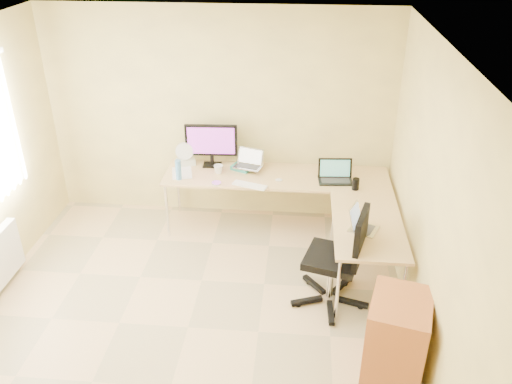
# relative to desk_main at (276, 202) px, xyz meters

# --- Properties ---
(floor) EXTENTS (4.50, 4.50, 0.00)m
(floor) POSITION_rel_desk_main_xyz_m (-0.72, -1.85, -0.36)
(floor) COLOR tan
(floor) RESTS_ON ground
(ceiling) EXTENTS (4.50, 4.50, 0.00)m
(ceiling) POSITION_rel_desk_main_xyz_m (-0.72, -1.85, 2.24)
(ceiling) COLOR white
(ceiling) RESTS_ON ground
(wall_back) EXTENTS (4.50, 0.00, 4.50)m
(wall_back) POSITION_rel_desk_main_xyz_m (-0.72, 0.40, 0.93)
(wall_back) COLOR #E9D67C
(wall_back) RESTS_ON ground
(wall_right) EXTENTS (0.00, 4.50, 4.50)m
(wall_right) POSITION_rel_desk_main_xyz_m (1.38, -1.85, 0.93)
(wall_right) COLOR #E9D67C
(wall_right) RESTS_ON ground
(desk_main) EXTENTS (2.65, 0.70, 0.73)m
(desk_main) POSITION_rel_desk_main_xyz_m (0.00, 0.00, 0.00)
(desk_main) COLOR tan
(desk_main) RESTS_ON ground
(desk_return) EXTENTS (0.70, 1.30, 0.73)m
(desk_return) POSITION_rel_desk_main_xyz_m (0.98, -1.00, 0.00)
(desk_return) COLOR tan
(desk_return) RESTS_ON ground
(monitor) EXTENTS (0.64, 0.23, 0.54)m
(monitor) POSITION_rel_desk_main_xyz_m (-0.80, 0.20, 0.63)
(monitor) COLOR black
(monitor) RESTS_ON desk_main
(book_stack) EXTENTS (0.34, 0.38, 0.05)m
(book_stack) POSITION_rel_desk_main_xyz_m (-0.40, 0.19, 0.39)
(book_stack) COLOR #267D71
(book_stack) RESTS_ON desk_main
(laptop_center) EXTENTS (0.38, 0.33, 0.21)m
(laptop_center) POSITION_rel_desk_main_xyz_m (-0.34, 0.09, 0.52)
(laptop_center) COLOR #A8A9B1
(laptop_center) RESTS_ON desk_main
(laptop_black) EXTENTS (0.41, 0.32, 0.25)m
(laptop_black) POSITION_rel_desk_main_xyz_m (0.69, -0.09, 0.49)
(laptop_black) COLOR black
(laptop_black) RESTS_ON desk_main
(keyboard) EXTENTS (0.41, 0.23, 0.02)m
(keyboard) POSITION_rel_desk_main_xyz_m (-0.29, -0.30, 0.37)
(keyboard) COLOR white
(keyboard) RESTS_ON desk_main
(mouse) EXTENTS (0.09, 0.06, 0.03)m
(mouse) POSITION_rel_desk_main_xyz_m (0.04, -0.15, 0.38)
(mouse) COLOR silver
(mouse) RESTS_ON desk_main
(mug) EXTENTS (0.15, 0.15, 0.10)m
(mug) POSITION_rel_desk_main_xyz_m (-0.69, -0.00, 0.42)
(mug) COLOR silver
(mug) RESTS_ON desk_main
(cd_stack) EXTENTS (0.12, 0.12, 0.03)m
(cd_stack) POSITION_rel_desk_main_xyz_m (-0.67, -0.30, 0.38)
(cd_stack) COLOR silver
(cd_stack) RESTS_ON desk_main
(water_bottle) EXTENTS (0.08, 0.08, 0.24)m
(water_bottle) POSITION_rel_desk_main_xyz_m (-1.13, -0.20, 0.48)
(water_bottle) COLOR #4787C4
(water_bottle) RESTS_ON desk_main
(papers) EXTENTS (0.30, 0.37, 0.01)m
(papers) POSITION_rel_desk_main_xyz_m (-1.13, -0.04, 0.37)
(papers) COLOR white
(papers) RESTS_ON desk_main
(white_box) EXTENTS (0.26, 0.23, 0.08)m
(white_box) POSITION_rel_desk_main_xyz_m (-1.13, 0.20, 0.40)
(white_box) COLOR beige
(white_box) RESTS_ON desk_main
(desk_fan) EXTENTS (0.26, 0.26, 0.28)m
(desk_fan) POSITION_rel_desk_main_xyz_m (-1.13, 0.20, 0.50)
(desk_fan) COLOR silver
(desk_fan) RESTS_ON desk_main
(black_cup) EXTENTS (0.10, 0.10, 0.13)m
(black_cup) POSITION_rel_desk_main_xyz_m (0.90, -0.27, 0.43)
(black_cup) COLOR black
(black_cup) RESTS_ON desk_main
(laptop_return) EXTENTS (0.37, 0.34, 0.20)m
(laptop_return) POSITION_rel_desk_main_xyz_m (0.92, -1.12, 0.47)
(laptop_return) COLOR #B5B5B5
(laptop_return) RESTS_ON desk_return
(office_chair) EXTENTS (0.80, 0.80, 1.08)m
(office_chair) POSITION_rel_desk_main_xyz_m (0.62, -1.33, 0.14)
(office_chair) COLOR black
(office_chair) RESTS_ON ground
(cabinet) EXTENTS (0.60, 0.68, 0.81)m
(cabinet) POSITION_rel_desk_main_xyz_m (1.13, -2.22, -0.01)
(cabinet) COLOR brown
(cabinet) RESTS_ON ground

